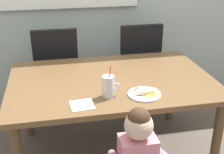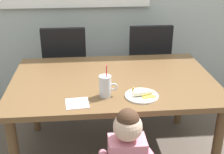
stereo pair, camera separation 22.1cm
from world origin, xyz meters
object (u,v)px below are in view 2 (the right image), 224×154
(peeled_banana, at_px, (144,93))
(paper_napkin, at_px, (77,103))
(milk_cup, at_px, (105,87))
(dining_chair_left, at_px, (66,65))
(dining_table, at_px, (113,88))
(snack_plate, at_px, (142,96))
(dining_chair_right, at_px, (147,62))

(peeled_banana, xyz_separation_m, paper_napkin, (-0.45, -0.05, -0.03))
(milk_cup, bearing_deg, dining_chair_left, 107.60)
(dining_chair_left, bearing_deg, dining_table, 118.57)
(dining_chair_left, bearing_deg, snack_plate, 118.29)
(dining_table, xyz_separation_m, milk_cup, (-0.08, -0.29, 0.15))
(dining_table, relative_size, peeled_banana, 8.99)
(dining_chair_left, xyz_separation_m, milk_cup, (0.33, -1.04, 0.24))
(paper_napkin, bearing_deg, milk_cup, 24.97)
(dining_table, distance_m, paper_napkin, 0.47)
(dining_chair_right, relative_size, paper_napkin, 6.40)
(peeled_banana, bearing_deg, dining_chair_right, 76.79)
(milk_cup, distance_m, paper_napkin, 0.22)
(milk_cup, bearing_deg, peeled_banana, -8.38)
(dining_table, relative_size, dining_chair_left, 1.64)
(dining_chair_left, relative_size, paper_napkin, 6.40)
(dining_table, height_order, peeled_banana, peeled_banana)
(dining_chair_right, height_order, peeled_banana, dining_chair_right)
(snack_plate, bearing_deg, dining_chair_right, 76.17)
(peeled_banana, relative_size, paper_napkin, 1.17)
(dining_chair_right, bearing_deg, milk_cup, 63.97)
(dining_chair_left, relative_size, dining_chair_right, 1.00)
(dining_chair_right, height_order, milk_cup, milk_cup)
(snack_plate, xyz_separation_m, paper_napkin, (-0.44, -0.06, -0.00))
(dining_chair_left, relative_size, peeled_banana, 5.49)
(dining_chair_right, distance_m, peeled_banana, 1.14)
(dining_chair_left, xyz_separation_m, paper_napkin, (0.14, -1.13, 0.17))
(dining_chair_left, xyz_separation_m, snack_plate, (0.58, -1.07, 0.18))
(milk_cup, relative_size, paper_napkin, 1.65)
(dining_table, relative_size, milk_cup, 6.37)
(dining_table, height_order, snack_plate, snack_plate)
(snack_plate, relative_size, paper_napkin, 1.53)
(dining_table, xyz_separation_m, peeled_banana, (0.18, -0.33, 0.11))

